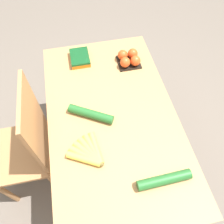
{
  "coord_description": "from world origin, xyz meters",
  "views": [
    {
      "loc": [
        -0.7,
        0.15,
        1.86
      ],
      "look_at": [
        0.0,
        0.0,
        0.77
      ],
      "focal_mm": 35.0,
      "sensor_mm": 36.0,
      "label": 1
    }
  ],
  "objects_px": {
    "banana_bunch": "(89,153)",
    "cucumber_far": "(164,180)",
    "chair": "(28,147)",
    "tomato_pack": "(129,58)",
    "carrot_bag": "(80,57)",
    "cucumber_near": "(91,114)"
  },
  "relations": [
    {
      "from": "banana_bunch",
      "to": "cucumber_far",
      "type": "distance_m",
      "value": 0.41
    },
    {
      "from": "banana_bunch",
      "to": "chair",
      "type": "bearing_deg",
      "value": 60.14
    },
    {
      "from": "tomato_pack",
      "to": "cucumber_far",
      "type": "relative_size",
      "value": 0.56
    },
    {
      "from": "banana_bunch",
      "to": "tomato_pack",
      "type": "height_order",
      "value": "tomato_pack"
    },
    {
      "from": "carrot_bag",
      "to": "cucumber_near",
      "type": "relative_size",
      "value": 0.65
    },
    {
      "from": "chair",
      "to": "tomato_pack",
      "type": "bearing_deg",
      "value": 118.08
    },
    {
      "from": "tomato_pack",
      "to": "banana_bunch",
      "type": "bearing_deg",
      "value": 149.09
    },
    {
      "from": "chair",
      "to": "cucumber_far",
      "type": "xyz_separation_m",
      "value": [
        -0.45,
        -0.74,
        0.24
      ]
    },
    {
      "from": "chair",
      "to": "cucumber_near",
      "type": "bearing_deg",
      "value": 92.06
    },
    {
      "from": "banana_bunch",
      "to": "cucumber_near",
      "type": "relative_size",
      "value": 0.77
    },
    {
      "from": "banana_bunch",
      "to": "carrot_bag",
      "type": "bearing_deg",
      "value": -3.37
    },
    {
      "from": "banana_bunch",
      "to": "carrot_bag",
      "type": "xyz_separation_m",
      "value": [
        0.73,
        -0.04,
        0.01
      ]
    },
    {
      "from": "chair",
      "to": "carrot_bag",
      "type": "height_order",
      "value": "chair"
    },
    {
      "from": "chair",
      "to": "banana_bunch",
      "type": "bearing_deg",
      "value": 60.45
    },
    {
      "from": "carrot_bag",
      "to": "cucumber_near",
      "type": "distance_m",
      "value": 0.49
    },
    {
      "from": "chair",
      "to": "cucumber_far",
      "type": "bearing_deg",
      "value": 59.06
    },
    {
      "from": "carrot_bag",
      "to": "cucumber_far",
      "type": "bearing_deg",
      "value": -162.51
    },
    {
      "from": "carrot_bag",
      "to": "cucumber_far",
      "type": "relative_size",
      "value": 0.62
    },
    {
      "from": "banana_bunch",
      "to": "carrot_bag",
      "type": "distance_m",
      "value": 0.73
    },
    {
      "from": "tomato_pack",
      "to": "carrot_bag",
      "type": "relative_size",
      "value": 0.91
    },
    {
      "from": "chair",
      "to": "cucumber_far",
      "type": "height_order",
      "value": "chair"
    },
    {
      "from": "banana_bunch",
      "to": "tomato_pack",
      "type": "xyz_separation_m",
      "value": [
        0.63,
        -0.38,
        0.02
      ]
    }
  ]
}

